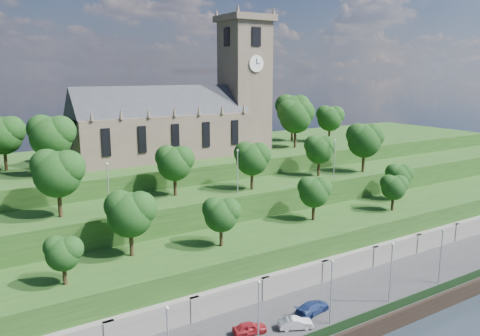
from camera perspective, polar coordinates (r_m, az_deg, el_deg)
promenade at (r=61.75m, az=9.97°, el=-17.09°), size 160.00×12.00×2.00m
quay_wall at (r=57.99m, az=14.19°, el=-19.21°), size 160.00×0.50×2.20m
fence at (r=57.63m, az=13.78°, el=-17.68°), size 160.00×0.10×1.20m
retaining_wall at (r=65.10m, az=6.41°, el=-13.91°), size 160.00×2.10×5.00m
embankment_lower at (r=68.87m, az=3.28°, el=-11.00°), size 160.00×12.00×8.00m
embankment_upper at (r=76.82m, az=-1.47°, el=-6.95°), size 160.00×10.00×12.00m
hilltop at (r=94.38m, az=-7.97°, el=-2.56°), size 160.00×32.00×15.00m
church at (r=88.56m, az=-6.71°, el=6.41°), size 38.60×12.35×27.60m
trees_lower at (r=65.98m, az=2.53°, el=-3.95°), size 62.50×8.82×8.37m
trees_upper at (r=74.76m, az=0.97°, el=1.81°), size 60.87×8.69×9.22m
trees_hilltop at (r=89.01m, az=-4.47°, el=5.77°), size 76.70×16.66×10.58m
lamp_posts_promenade at (r=55.75m, az=11.06°, el=-14.07°), size 60.36×0.36×7.83m
lamp_posts_upper at (r=71.70m, az=-0.30°, el=0.03°), size 40.36×0.36×6.92m
car_left at (r=54.79m, az=1.20°, el=-18.91°), size 4.11×2.38×1.32m
car_middle at (r=56.03m, az=6.79°, el=-18.27°), size 4.14×2.83×1.29m
car_right at (r=59.32m, az=8.82°, el=-16.44°), size 5.20×2.86×1.43m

